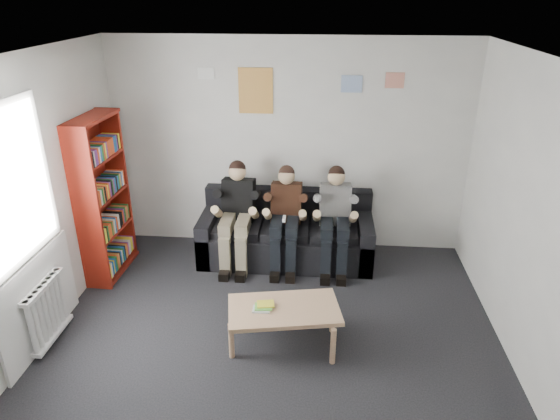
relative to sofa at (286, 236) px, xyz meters
The scene contains 14 objects.
room_shell 2.34m from the sofa, 90.33° to the right, with size 5.00×5.00×5.00m.
sofa is the anchor object (origin of this frame).
bookshelf 2.25m from the sofa, 165.99° to the right, with size 0.29×0.87×1.92m.
coffee_table 1.74m from the sofa, 86.45° to the right, with size 1.05×0.58×0.42m.
game_cases 1.77m from the sofa, 92.76° to the right, with size 0.20×0.17×0.04m.
person_left 0.72m from the sofa, 161.78° to the right, with size 0.39×0.84×1.29m.
person_middle 0.38m from the sofa, 90.00° to the right, with size 0.37×0.80×1.25m.
person_right 0.71m from the sofa, 18.07° to the right, with size 0.38×0.81×1.26m.
radiator 2.87m from the sofa, 138.80° to the right, with size 0.10×0.64×0.60m.
window 3.02m from the sofa, 139.75° to the right, with size 0.05×1.30×2.36m.
poster_large 1.84m from the sofa, 136.18° to the left, with size 0.42×0.01×0.55m, color #D6CD4B.
poster_blue 2.03m from the sofa, 28.18° to the left, with size 0.25×0.01×0.20m, color #3D7AD2.
poster_pink 2.30m from the sofa, 17.71° to the left, with size 0.22×0.01×0.18m, color #D1419D.
poster_sign 2.23m from the sofa, 158.66° to the left, with size 0.20×0.01×0.14m, color white.
Camera 1 is at (0.43, -3.57, 3.20)m, focal length 32.00 mm.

